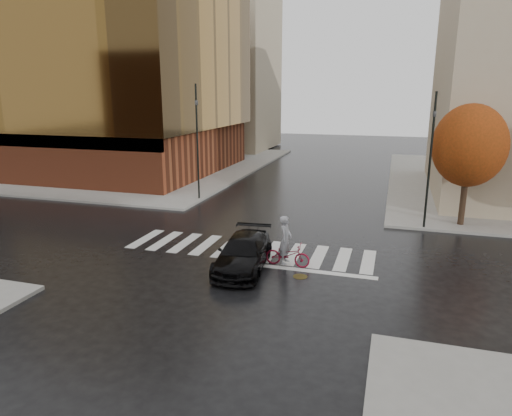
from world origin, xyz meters
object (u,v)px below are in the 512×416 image
Objects in this scene: sedan at (243,253)px; fire_hydrant at (158,186)px; traffic_light_ne at (431,152)px; traffic_light_nw at (197,134)px; cyclist at (287,249)px.

fire_hydrant is at bearing 125.97° from sedan.
traffic_light_ne is at bearing -11.58° from fire_hydrant.
sedan reaches higher than fire_hydrant.
traffic_light_nw is 1.07× the size of traffic_light_ne.
traffic_light_nw reaches higher than traffic_light_ne.
traffic_light_nw reaches higher than sedan.
sedan is 0.62× the size of traffic_light_nw.
fire_hydrant is (-12.18, 11.00, -0.14)m from cyclist.
sedan is at bearing 31.46° from traffic_light_ne.
traffic_light_nw is at bearing 42.94° from cyclist.
cyclist is 0.29× the size of traffic_light_nw.
traffic_light_ne reaches higher than sedan.
sedan is 0.66× the size of traffic_light_ne.
sedan is 1.86m from cyclist.
cyclist is 2.65× the size of fire_hydrant.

